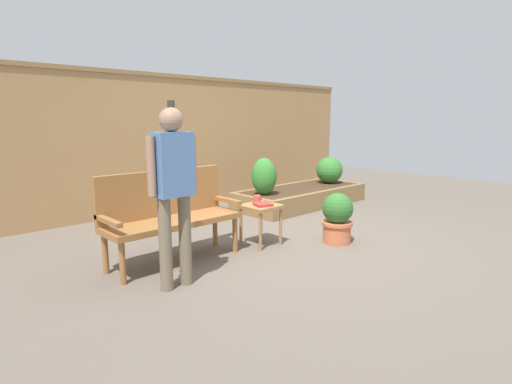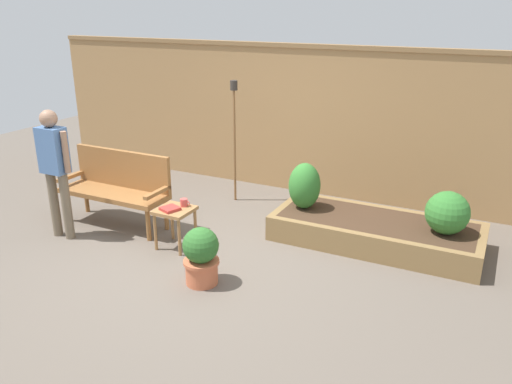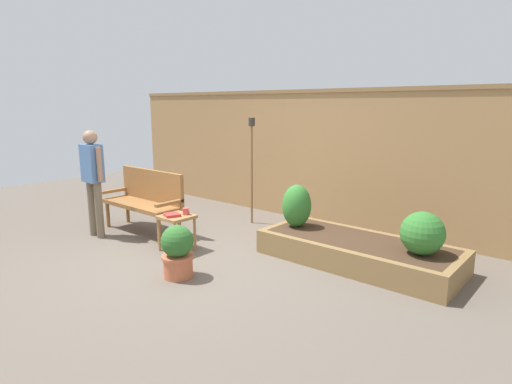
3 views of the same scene
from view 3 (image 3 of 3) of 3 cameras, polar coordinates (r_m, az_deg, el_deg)
name	(u,v)px [view 3 (image 3 of 3)]	position (r m, az deg, el deg)	size (l,w,h in m)	color
ground_plane	(190,259)	(5.48, -8.86, -8.91)	(14.00, 14.00, 0.00)	#60564C
fence_back	(307,155)	(7.14, 6.87, 4.98)	(8.40, 0.14, 2.16)	#A37A4C
garden_bench	(146,196)	(6.66, -14.57, -0.57)	(1.44, 0.48, 0.94)	#936033
side_table	(177,222)	(5.71, -10.63, -3.93)	(0.40, 0.40, 0.48)	#9E7042
cup_on_table	(186,211)	(5.70, -9.41, -2.58)	(0.12, 0.09, 0.09)	#CC4C47
book_on_table	(172,215)	(5.66, -11.24, -3.04)	(0.18, 0.19, 0.03)	#B2332D
potted_boxwood	(178,250)	(4.86, -10.52, -7.72)	(0.37, 0.37, 0.60)	#C66642
raised_planter_bed	(357,251)	(5.38, 13.50, -7.77)	(2.40, 1.00, 0.30)	olive
shrub_near_bench	(297,206)	(5.69, 5.50, -1.86)	(0.39, 0.39, 0.57)	brown
shrub_far_corner	(422,233)	(4.98, 21.50, -5.19)	(0.48, 0.48, 0.48)	brown
tiki_torch	(252,152)	(6.79, -0.58, 5.41)	(0.10, 0.10, 1.71)	brown
person_by_bench	(93,174)	(6.54, -21.11, 2.27)	(0.47, 0.20, 1.56)	#70604C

